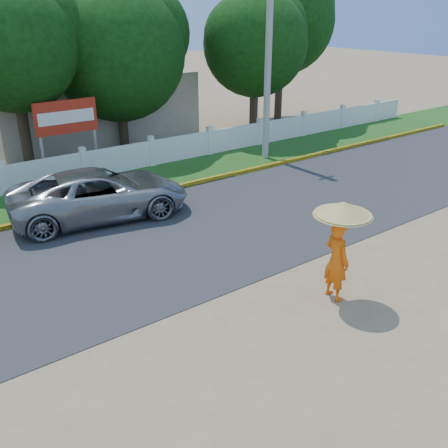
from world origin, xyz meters
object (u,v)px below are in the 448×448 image
utility_pole (268,60)px  monk_with_parasol (340,237)px  vehicle (100,194)px  billboard (66,121)px

utility_pole → monk_with_parasol: 12.06m
vehicle → monk_with_parasol: 8.23m
billboard → monk_with_parasol: bearing=-83.8°
vehicle → monk_with_parasol: bearing=-153.0°
billboard → utility_pole: bearing=-21.2°
vehicle → billboard: size_ratio=1.90×
utility_pole → vehicle: utility_pole is taller
billboard → vehicle: bearing=-100.8°
monk_with_parasol → vehicle: bearing=106.7°
vehicle → utility_pole: bearing=-66.7°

